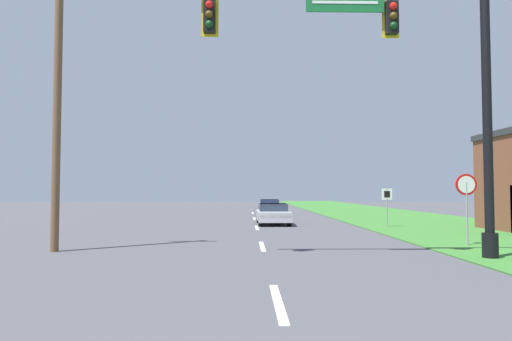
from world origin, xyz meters
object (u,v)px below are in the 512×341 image
(car_ahead, at_px, (273,214))
(utility_pole_near, at_px, (58,83))
(signal_mast, at_px, (412,75))
(far_car, at_px, (269,206))
(route_sign_post, at_px, (387,199))
(stop_sign, at_px, (466,193))

(car_ahead, bearing_deg, utility_pole_near, -123.06)
(signal_mast, bearing_deg, far_car, 95.76)
(utility_pole_near, bearing_deg, car_ahead, 56.94)
(route_sign_post, xyz_separation_m, utility_pole_near, (-13.63, -9.32, 3.94))
(stop_sign, height_order, utility_pole_near, utility_pole_near)
(far_car, height_order, utility_pole_near, utility_pole_near)
(car_ahead, bearing_deg, signal_mast, -76.81)
(route_sign_post, bearing_deg, far_car, 108.84)
(stop_sign, xyz_separation_m, route_sign_post, (-0.31, 8.14, -0.34))
(far_car, relative_size, utility_pole_near, 0.43)
(utility_pole_near, bearing_deg, route_sign_post, 34.37)
(route_sign_post, bearing_deg, car_ahead, 157.07)
(car_ahead, relative_size, route_sign_post, 2.14)
(far_car, bearing_deg, utility_pole_near, -107.87)
(signal_mast, height_order, stop_sign, signal_mast)
(signal_mast, bearing_deg, car_ahead, 103.19)
(signal_mast, height_order, car_ahead, signal_mast)
(stop_sign, bearing_deg, car_ahead, 120.38)
(signal_mast, bearing_deg, stop_sign, 45.45)
(signal_mast, bearing_deg, utility_pole_near, 170.18)
(car_ahead, xyz_separation_m, far_car, (0.47, 13.50, 0.00))
(route_sign_post, bearing_deg, stop_sign, -87.81)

